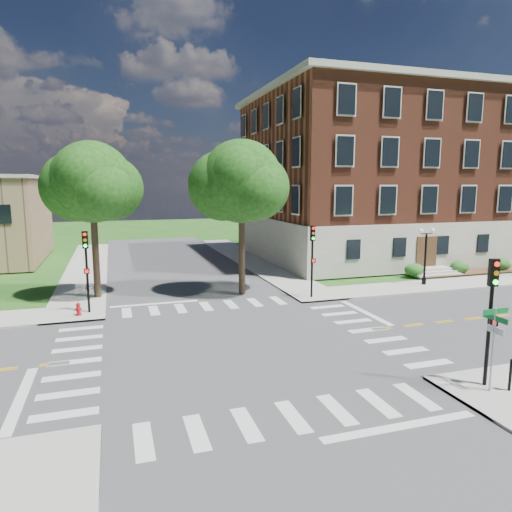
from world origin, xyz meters
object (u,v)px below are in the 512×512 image
object	(u,v)px
traffic_signal_se	(491,306)
traffic_signal_nw	(86,261)
traffic_signal_ne	(312,252)
twin_lamp_west	(425,253)
street_sign_pole	(494,333)
fire_hydrant	(78,309)
push_button_post	(511,373)

from	to	relation	value
traffic_signal_se	traffic_signal_nw	world-z (taller)	same
traffic_signal_ne	twin_lamp_west	distance (m)	9.80
traffic_signal_nw	street_sign_pole	size ratio (longest dim) A/B	1.55
street_sign_pole	fire_hydrant	xyz separation A→B (m)	(-14.94, 14.93, -1.84)
traffic_signal_se	street_sign_pole	xyz separation A→B (m)	(-0.23, -0.46, -0.88)
traffic_signal_nw	street_sign_pole	bearing A→B (deg)	-47.00
traffic_signal_se	street_sign_pole	distance (m)	1.02
fire_hydrant	street_sign_pole	bearing A→B (deg)	-44.98
traffic_signal_nw	twin_lamp_west	distance (m)	23.76
traffic_signal_ne	street_sign_pole	bearing A→B (deg)	-88.61
traffic_signal_se	traffic_signal_nw	bearing A→B (deg)	134.33
traffic_signal_nw	push_button_post	world-z (taller)	traffic_signal_nw
traffic_signal_se	street_sign_pole	bearing A→B (deg)	-116.52
traffic_signal_ne	twin_lamp_west	bearing A→B (deg)	6.22
traffic_signal_nw	twin_lamp_west	world-z (taller)	traffic_signal_nw
traffic_signal_se	traffic_signal_ne	size ratio (longest dim) A/B	1.00
traffic_signal_ne	push_button_post	bearing A→B (deg)	-85.92
traffic_signal_nw	twin_lamp_west	xyz separation A→B (m)	(23.75, 0.45, -0.66)
traffic_signal_se	traffic_signal_nw	distance (m)	20.92
traffic_signal_se	traffic_signal_ne	distance (m)	14.37
twin_lamp_west	traffic_signal_nw	bearing A→B (deg)	-178.91
street_sign_pole	push_button_post	distance (m)	1.68
traffic_signal_nw	street_sign_pole	distance (m)	21.11
traffic_signal_nw	twin_lamp_west	size ratio (longest dim) A/B	1.13
traffic_signal_se	twin_lamp_west	xyz separation A→B (m)	(9.13, 15.41, -0.66)
traffic_signal_ne	street_sign_pole	world-z (taller)	traffic_signal_ne
traffic_signal_ne	fire_hydrant	bearing A→B (deg)	179.56
twin_lamp_west	push_button_post	bearing A→B (deg)	-118.28
traffic_signal_nw	push_button_post	bearing A→B (deg)	-45.99
twin_lamp_west	traffic_signal_ne	bearing A→B (deg)	-173.78
twin_lamp_west	push_button_post	distance (m)	18.34
traffic_signal_nw	fire_hydrant	world-z (taller)	traffic_signal_nw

